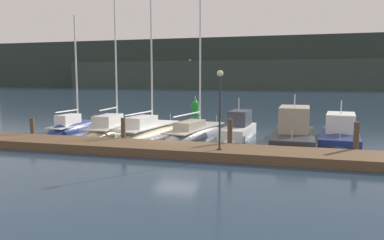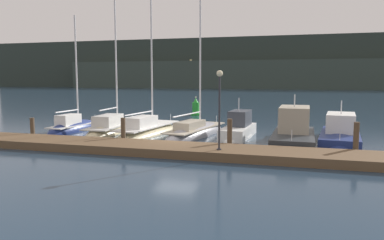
# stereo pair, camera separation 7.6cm
# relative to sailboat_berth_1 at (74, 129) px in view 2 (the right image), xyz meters

# --- Properties ---
(ground_plane) EXTENTS (400.00, 400.00, 0.00)m
(ground_plane) POSITION_rel_sailboat_berth_1_xyz_m (9.54, -4.01, -0.12)
(ground_plane) COLOR #1E3347
(dock) EXTENTS (26.39, 2.80, 0.45)m
(dock) POSITION_rel_sailboat_berth_1_xyz_m (9.54, -5.98, 0.10)
(dock) COLOR brown
(dock) RESTS_ON ground
(mooring_pile_0) EXTENTS (0.28, 0.28, 1.45)m
(mooring_pile_0) POSITION_rel_sailboat_berth_1_xyz_m (-0.23, -4.33, 0.60)
(mooring_pile_0) COLOR #4C3D2D
(mooring_pile_0) RESTS_ON ground
(mooring_pile_1) EXTENTS (0.28, 0.28, 1.64)m
(mooring_pile_1) POSITION_rel_sailboat_berth_1_xyz_m (6.28, -4.33, 0.70)
(mooring_pile_1) COLOR #4C3D2D
(mooring_pile_1) RESTS_ON ground
(mooring_pile_2) EXTENTS (0.28, 0.28, 1.78)m
(mooring_pile_2) POSITION_rel_sailboat_berth_1_xyz_m (12.79, -4.33, 0.77)
(mooring_pile_2) COLOR #4C3D2D
(mooring_pile_2) RESTS_ON ground
(mooring_pile_3) EXTENTS (0.28, 0.28, 1.81)m
(mooring_pile_3) POSITION_rel_sailboat_berth_1_xyz_m (19.31, -4.33, 0.79)
(mooring_pile_3) COLOR #4C3D2D
(mooring_pile_3) RESTS_ON ground
(sailboat_berth_1) EXTENTS (1.90, 6.14, 9.53)m
(sailboat_berth_1) POSITION_rel_sailboat_berth_1_xyz_m (0.00, 0.00, 0.00)
(sailboat_berth_1) COLOR navy
(sailboat_berth_1) RESTS_ON ground
(sailboat_berth_2) EXTENTS (2.77, 8.44, 11.35)m
(sailboat_berth_2) POSITION_rel_sailboat_berth_1_xyz_m (3.05, 0.54, 0.01)
(sailboat_berth_2) COLOR beige
(sailboat_berth_2) RESTS_ON ground
(sailboat_berth_3) EXTENTS (3.02, 8.40, 11.22)m
(sailboat_berth_3) POSITION_rel_sailboat_berth_1_xyz_m (6.06, -0.05, 0.04)
(sailboat_berth_3) COLOR beige
(sailboat_berth_3) RESTS_ON ground
(sailboat_berth_4) EXTENTS (3.35, 8.61, 12.40)m
(sailboat_berth_4) POSITION_rel_sailboat_berth_1_xyz_m (9.53, 0.39, -0.02)
(sailboat_berth_4) COLOR gray
(sailboat_berth_4) RESTS_ON ground
(motorboat_berth_5) EXTENTS (2.12, 5.47, 3.27)m
(motorboat_berth_5) POSITION_rel_sailboat_berth_1_xyz_m (12.54, 0.43, 0.18)
(motorboat_berth_5) COLOR white
(motorboat_berth_5) RESTS_ON ground
(motorboat_berth_6) EXTENTS (2.80, 7.45, 3.53)m
(motorboat_berth_6) POSITION_rel_sailboat_berth_1_xyz_m (16.19, -0.74, 0.30)
(motorboat_berth_6) COLOR #2D3338
(motorboat_berth_6) RESTS_ON ground
(motorboat_berth_7) EXTENTS (3.25, 7.38, 3.26)m
(motorboat_berth_7) POSITION_rel_sailboat_berth_1_xyz_m (19.05, 0.59, 0.13)
(motorboat_berth_7) COLOR navy
(motorboat_berth_7) RESTS_ON ground
(channel_buoy) EXTENTS (1.11, 1.11, 2.01)m
(channel_buoy) POSITION_rel_sailboat_berth_1_xyz_m (5.76, 14.05, 0.63)
(channel_buoy) COLOR green
(channel_buoy) RESTS_ON ground
(dock_lamppost) EXTENTS (0.32, 0.32, 3.97)m
(dock_lamppost) POSITION_rel_sailboat_berth_1_xyz_m (12.67, -6.57, 2.99)
(dock_lamppost) COLOR #2D2D33
(dock_lamppost) RESTS_ON dock
(hillside_backdrop) EXTENTS (240.00, 23.00, 18.55)m
(hillside_backdrop) POSITION_rel_sailboat_berth_1_xyz_m (8.50, 116.90, 8.43)
(hillside_backdrop) COLOR #28332D
(hillside_backdrop) RESTS_ON ground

